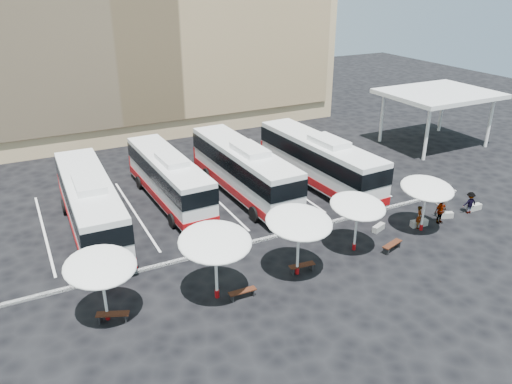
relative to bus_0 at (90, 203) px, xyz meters
name	(u,v)px	position (x,y,z in m)	size (l,w,h in m)	color
ground	(264,245)	(9.09, -6.40, -2.09)	(120.00, 120.00, 0.00)	black
sandstone_building	(122,2)	(9.09, 25.47, 10.53)	(42.00, 18.25, 29.60)	tan
service_canopy	(439,95)	(33.09, 3.60, 2.78)	(10.00, 8.00, 5.20)	white
curb_divider	(260,240)	(9.09, -5.90, -2.02)	(34.00, 0.25, 0.15)	black
bay_lines	(214,197)	(9.09, 1.60, -2.09)	(24.15, 12.00, 0.01)	white
bus_0	(90,203)	(0.00, 0.00, 0.00)	(3.25, 12.96, 4.10)	white
bus_1	(169,177)	(5.93, 2.39, -0.15)	(3.08, 12.07, 3.81)	white
bus_2	(243,168)	(11.29, 1.07, 0.03)	(3.28, 13.14, 4.15)	white
bus_3	(319,160)	(17.34, 0.05, 0.04)	(3.54, 13.27, 4.17)	white
sunshade_0	(100,267)	(-1.08, -9.37, 0.91)	(4.01, 4.05, 3.53)	white
sunshade_1	(215,242)	(4.38, -10.13, 1.20)	(4.03, 4.08, 3.88)	white
sunshade_2	(299,222)	(9.25, -10.12, 1.16)	(3.73, 3.77, 3.83)	white
sunshade_3	(358,206)	(13.72, -9.44, 0.85)	(3.46, 3.50, 3.46)	white
sunshade_4	(427,188)	(19.21, -9.39, 0.88)	(3.97, 4.01, 3.50)	white
wood_bench_0	(113,315)	(-0.88, -9.68, -1.72)	(1.61, 1.00, 0.48)	black
wood_bench_1	(242,292)	(5.53, -10.80, -1.75)	(1.48, 0.43, 0.45)	black
wood_bench_2	(302,266)	(9.59, -10.08, -1.74)	(1.53, 0.55, 0.46)	black
wood_bench_3	(392,245)	(15.71, -10.56, -1.72)	(1.63, 0.86, 0.48)	black
conc_bench_0	(379,228)	(16.67, -8.17, -1.89)	(1.06, 0.35, 0.40)	gray
conc_bench_1	(419,223)	(19.47, -8.91, -1.87)	(1.19, 0.40, 0.44)	gray
conc_bench_2	(445,215)	(21.98, -8.79, -1.89)	(1.07, 0.36, 0.40)	gray
conc_bench_3	(474,207)	(24.74, -8.84, -1.88)	(1.11, 0.37, 0.42)	gray
passenger_0	(420,217)	(19.28, -9.06, -1.31)	(0.57, 0.37, 1.57)	black
passenger_1	(442,206)	(21.77, -8.58, -1.21)	(0.86, 0.67, 1.76)	black
passenger_2	(441,211)	(21.02, -9.17, -1.20)	(1.04, 0.43, 1.78)	black
passenger_3	(470,203)	(24.00, -8.99, -1.30)	(1.02, 0.59, 1.59)	black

